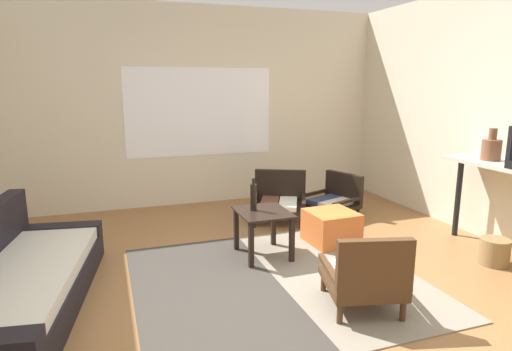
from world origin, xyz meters
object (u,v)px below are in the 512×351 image
object	(u,v)px
wicker_basket	(494,252)
ottoman_orange	(331,227)
glass_bottle	(253,197)
couch	(14,284)
armchair_corner	(335,198)
armchair_by_window	(279,199)
armchair_striped_foreground	(365,276)
coffee_table	(263,222)
clay_vase	(491,149)

from	to	relation	value
wicker_basket	ottoman_orange	bearing A→B (deg)	139.70
glass_bottle	ottoman_orange	bearing A→B (deg)	2.16
couch	armchair_corner	size ratio (longest dim) A/B	3.03
couch	wicker_basket	distance (m)	4.11
ottoman_orange	glass_bottle	xyz separation A→B (m)	(-0.88, -0.03, 0.42)
armchair_by_window	wicker_basket	size ratio (longest dim) A/B	3.11
armchair_striped_foreground	armchair_corner	xyz separation A→B (m)	(0.98, 2.18, -0.04)
coffee_table	wicker_basket	world-z (taller)	coffee_table
ottoman_orange	glass_bottle	world-z (taller)	glass_bottle
coffee_table	wicker_basket	distance (m)	2.19
armchair_striped_foreground	couch	bearing A→B (deg)	160.42
armchair_corner	clay_vase	xyz separation A→B (m)	(0.92, -1.43, 0.79)
armchair_by_window	armchair_corner	size ratio (longest dim) A/B	1.15
ottoman_orange	wicker_basket	bearing A→B (deg)	-40.30
couch	armchair_corner	distance (m)	3.66
couch	clay_vase	bearing A→B (deg)	-1.64
armchair_striped_foreground	armchair_by_window	bearing A→B (deg)	83.70
armchair_by_window	wicker_basket	xyz separation A→B (m)	(1.38, -1.93, -0.15)
coffee_table	ottoman_orange	world-z (taller)	coffee_table
armchair_by_window	glass_bottle	world-z (taller)	glass_bottle
ottoman_orange	glass_bottle	size ratio (longest dim) A/B	1.50
clay_vase	glass_bottle	size ratio (longest dim) A/B	1.01
armchair_by_window	clay_vase	distance (m)	2.37
clay_vase	glass_bottle	xyz separation A→B (m)	(-2.32, 0.56, -0.43)
couch	armchair_by_window	size ratio (longest dim) A/B	2.64
armchair_by_window	armchair_corner	world-z (taller)	armchair_by_window
ottoman_orange	clay_vase	size ratio (longest dim) A/B	1.49
coffee_table	wicker_basket	size ratio (longest dim) A/B	2.07
armchair_by_window	armchair_corner	bearing A→B (deg)	-7.55
couch	coffee_table	distance (m)	2.14
armchair_by_window	ottoman_orange	distance (m)	0.96
armchair_corner	ottoman_orange	size ratio (longest dim) A/B	1.51
couch	ottoman_orange	bearing A→B (deg)	9.20
armchair_corner	ottoman_orange	xyz separation A→B (m)	(-0.52, -0.84, -0.07)
armchair_corner	armchair_by_window	bearing A→B (deg)	172.45
coffee_table	ottoman_orange	size ratio (longest dim) A/B	1.15
clay_vase	wicker_basket	distance (m)	1.02
couch	ottoman_orange	world-z (taller)	couch
armchair_by_window	wicker_basket	world-z (taller)	armchair_by_window
couch	armchair_striped_foreground	xyz separation A→B (m)	(2.44, -0.87, 0.07)
armchair_striped_foreground	clay_vase	world-z (taller)	clay_vase
glass_bottle	wicker_basket	world-z (taller)	glass_bottle
ottoman_orange	armchair_striped_foreground	bearing A→B (deg)	-109.00
ottoman_orange	clay_vase	distance (m)	1.78
armchair_corner	ottoman_orange	distance (m)	0.99
wicker_basket	armchair_corner	bearing A→B (deg)	109.70
armchair_corner	armchair_striped_foreground	bearing A→B (deg)	-114.24
armchair_by_window	ottoman_orange	bearing A→B (deg)	-77.31
clay_vase	coffee_table	bearing A→B (deg)	167.37
armchair_striped_foreground	wicker_basket	size ratio (longest dim) A/B	2.62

